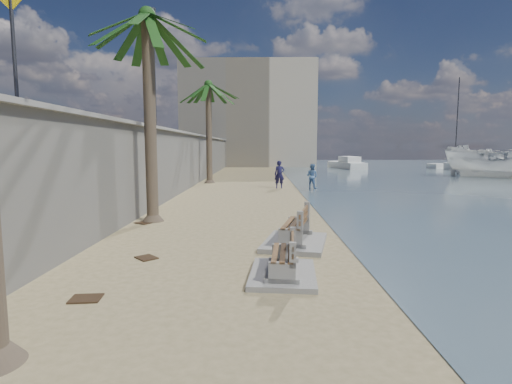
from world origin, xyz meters
name	(u,v)px	position (x,y,z in m)	size (l,w,h in m)	color
ground_plane	(282,314)	(0.00, 0.00, 0.00)	(140.00, 140.00, 0.00)	tan
seawall	(187,161)	(-5.20, 20.00, 1.75)	(0.45, 70.00, 3.50)	gray
wall_cap	(186,134)	(-5.20, 20.00, 3.55)	(0.80, 70.00, 0.12)	gray
end_building	(249,117)	(-2.00, 52.00, 7.00)	(18.00, 12.00, 14.00)	#B7AA93
bench_near	(295,229)	(0.61, 4.63, 0.43)	(2.08, 2.65, 0.99)	gray
bench_far	(283,260)	(0.12, 1.89, 0.36)	(1.50, 2.07, 0.82)	gray
palm_mid	(147,18)	(-4.27, 8.07, 7.11)	(5.00, 5.00, 8.11)	brown
palm_back	(208,86)	(-4.15, 23.44, 7.10)	(5.00, 5.00, 8.11)	brown
pedestrian_sign	(12,14)	(-5.00, 1.50, 5.15)	(0.78, 0.07, 2.40)	#2D2D33
streetlight	(154,57)	(-5.10, 12.00, 6.64)	(0.28, 0.28, 5.12)	#2D2D33
person_a	(279,172)	(0.89, 19.72, 1.03)	(0.74, 0.50, 2.06)	#17153A
person_b	(312,175)	(3.00, 19.64, 0.88)	(0.85, 0.66, 1.77)	#5279AB
boat_cruiser	(501,160)	(20.51, 28.69, 1.59)	(3.39, 3.49, 3.98)	silver
yacht_near	(482,169)	(22.93, 35.93, 0.35)	(12.09, 3.39, 1.50)	silver
yacht_far	(346,165)	(10.43, 43.94, 0.35)	(7.68, 2.15, 1.50)	silver
sailboat_west	(455,165)	(24.15, 44.34, 0.35)	(7.21, 3.68, 11.27)	silver
debris_b	(86,299)	(-3.46, 0.60, 0.01)	(0.53, 0.42, 0.03)	#382616
debris_c	(146,222)	(-4.45, 7.79, 0.01)	(0.67, 0.54, 0.03)	#382616
debris_d	(146,258)	(-3.13, 3.23, 0.01)	(0.50, 0.40, 0.03)	#382616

